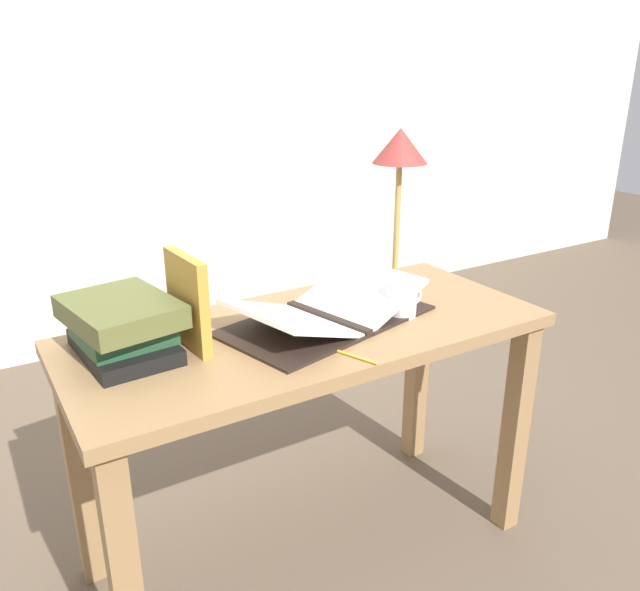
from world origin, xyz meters
name	(u,v)px	position (x,y,z in m)	size (l,w,h in m)	color
ground_plane	(310,547)	(0.00, 0.00, 0.00)	(12.00, 12.00, 0.00)	brown
wall_back	(110,84)	(0.00, 1.83, 1.30)	(8.00, 0.06, 2.60)	beige
reading_desk	(309,368)	(0.00, 0.00, 0.61)	(1.27, 0.56, 0.73)	#937047
open_book	(327,312)	(0.06, 0.00, 0.76)	(0.63, 0.43, 0.10)	black
book_stack_tall	(122,327)	(-0.46, 0.09, 0.80)	(0.26, 0.31, 0.14)	black
book_standing_upright	(188,302)	(-0.31, 0.05, 0.85)	(0.04, 0.20, 0.23)	#BC8933
reading_lamp	(400,160)	(0.42, 0.17, 1.11)	(0.16, 0.16, 0.48)	tan
coffee_mug	(402,299)	(0.26, -0.06, 0.78)	(0.11, 0.08, 0.10)	white
pencil	(352,356)	(-0.01, -0.21, 0.73)	(0.06, 0.14, 0.01)	gold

